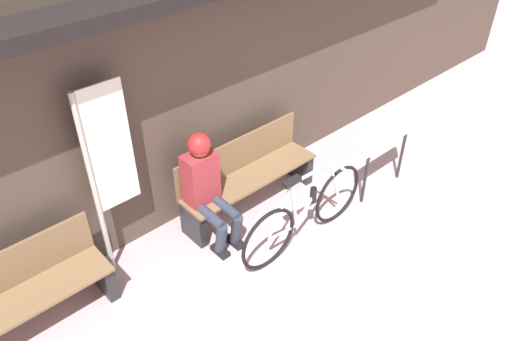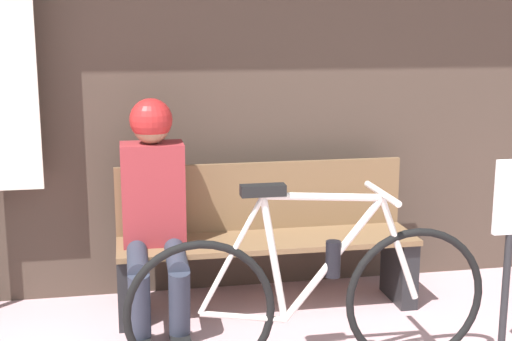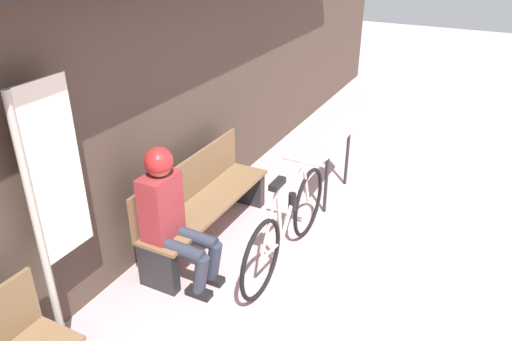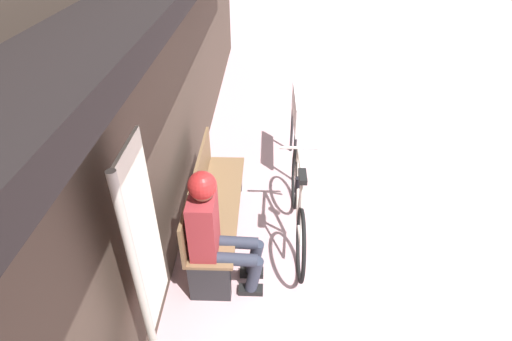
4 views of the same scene
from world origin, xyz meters
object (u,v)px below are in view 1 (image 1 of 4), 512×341
(park_bench_far, at_px, (11,304))
(park_bench_near, at_px, (247,176))
(bicycle, at_px, (305,213))
(signboard, at_px, (389,136))
(banner_pole, at_px, (105,162))
(person_seated, at_px, (206,182))

(park_bench_far, bearing_deg, park_bench_near, 0.01)
(park_bench_near, height_order, park_bench_far, same)
(bicycle, height_order, signboard, signboard)
(banner_pole, bearing_deg, bicycle, -33.35)
(bicycle, bearing_deg, park_bench_far, 162.25)
(park_bench_far, xyz_separation_m, signboard, (3.98, -0.87, 0.36))
(banner_pole, bearing_deg, park_bench_near, -6.16)
(park_bench_far, relative_size, signboard, 1.65)
(park_bench_far, bearing_deg, person_seated, -3.04)
(bicycle, bearing_deg, park_bench_near, 92.66)
(park_bench_near, distance_m, banner_pole, 1.72)
(bicycle, xyz_separation_m, person_seated, (-0.68, 0.75, 0.31))
(bicycle, distance_m, park_bench_far, 2.79)
(person_seated, distance_m, banner_pole, 1.04)
(bicycle, xyz_separation_m, signboard, (1.32, -0.02, 0.36))
(bicycle, bearing_deg, signboard, -0.68)
(park_bench_near, bearing_deg, park_bench_far, -179.99)
(banner_pole, bearing_deg, signboard, -19.79)
(park_bench_near, relative_size, person_seated, 1.37)
(park_bench_near, relative_size, signboard, 1.69)
(person_seated, relative_size, signboard, 1.23)
(person_seated, bearing_deg, park_bench_far, 176.96)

